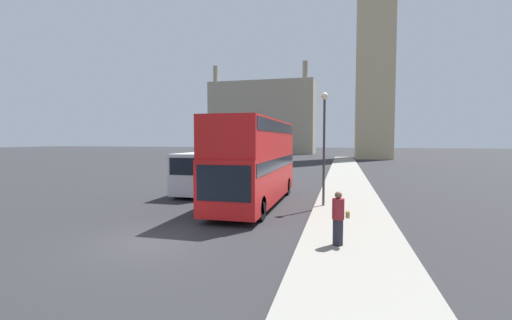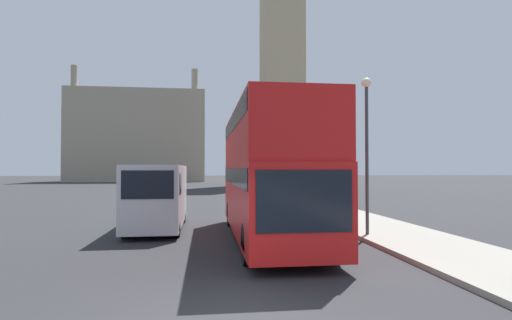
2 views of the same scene
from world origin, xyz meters
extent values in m
plane|color=#28282B|center=(0.00, 0.00, 0.00)|extent=(300.00, 300.00, 0.00)
cube|color=gray|center=(6.74, 0.00, 0.07)|extent=(3.48, 120.00, 0.15)
cube|color=tan|center=(12.01, 57.35, 19.38)|extent=(6.49, 6.49, 38.75)
cube|color=#9E937F|center=(-14.04, 78.20, 9.23)|extent=(27.02, 10.78, 18.46)
cylinder|color=#9E937F|center=(-25.53, 73.62, 20.49)|extent=(1.29, 1.29, 4.06)
cylinder|color=#9E937F|center=(-2.56, 73.62, 20.49)|extent=(1.29, 1.29, 4.06)
cube|color=red|center=(1.82, 7.50, 1.50)|extent=(2.57, 10.33, 2.40)
cube|color=red|center=(1.82, 7.50, 3.63)|extent=(2.57, 10.12, 1.85)
cube|color=black|center=(1.82, 7.50, 2.28)|extent=(2.61, 9.92, 0.55)
cube|color=black|center=(1.82, 7.50, 4.18)|extent=(2.61, 9.71, 0.55)
cube|color=black|center=(1.82, 2.32, 1.79)|extent=(2.26, 0.03, 1.44)
cylinder|color=black|center=(0.90, 3.89, 0.55)|extent=(0.72, 1.10, 1.10)
cylinder|color=black|center=(2.75, 3.89, 0.55)|extent=(0.72, 1.10, 1.10)
cylinder|color=black|center=(0.90, 11.12, 0.55)|extent=(0.72, 1.10, 1.10)
cylinder|color=black|center=(2.75, 11.12, 0.55)|extent=(0.72, 1.10, 1.10)
cube|color=silver|center=(-2.41, 10.52, 1.45)|extent=(2.09, 6.04, 2.47)
cube|color=black|center=(-2.41, 7.49, 1.99)|extent=(1.78, 0.02, 0.99)
cube|color=black|center=(-2.41, 8.56, 1.99)|extent=(2.12, 1.09, 0.79)
cylinder|color=black|center=(-3.20, 8.47, 0.38)|extent=(0.52, 0.77, 0.77)
cylinder|color=black|center=(-1.63, 8.47, 0.38)|extent=(0.52, 0.77, 0.77)
cylinder|color=black|center=(-3.20, 12.58, 0.38)|extent=(0.52, 0.77, 0.77)
cylinder|color=black|center=(-1.63, 12.58, 0.38)|extent=(0.52, 0.77, 0.77)
cylinder|color=#23232D|center=(6.25, 0.72, 0.57)|extent=(0.33, 0.33, 0.83)
cylinder|color=maroon|center=(6.25, 0.72, 1.31)|extent=(0.38, 0.38, 0.66)
sphere|color=brown|center=(6.25, 0.72, 1.76)|extent=(0.23, 0.23, 0.23)
cube|color=olive|center=(6.54, 0.72, 1.15)|extent=(0.12, 0.24, 0.20)
cylinder|color=#38383D|center=(5.45, 7.37, 2.84)|extent=(0.12, 0.12, 5.39)
sphere|color=beige|center=(5.45, 7.37, 5.72)|extent=(0.36, 0.36, 0.36)
camera|label=1|loc=(6.34, -10.34, 3.50)|focal=24.00mm
camera|label=2|loc=(-0.45, -6.63, 2.53)|focal=28.00mm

